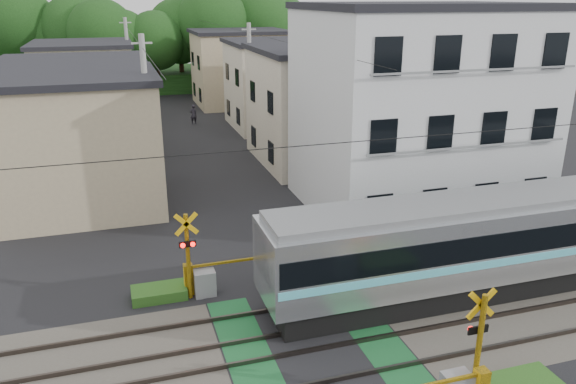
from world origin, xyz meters
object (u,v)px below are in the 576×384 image
object	(u,v)px
apartment_block	(417,109)
pedestrian	(193,114)
crossing_signal_far	(202,276)
crossing_signal_near	(461,382)

from	to	relation	value
apartment_block	pedestrian	size ratio (longest dim) A/B	6.51
crossing_signal_far	pedestrian	xyz separation A→B (m)	(3.59, 26.85, 0.07)
crossing_signal_near	crossing_signal_far	world-z (taller)	same
crossing_signal_near	apartment_block	xyz separation A→B (m)	(5.91, 13.15, 3.94)
crossing_signal_near	apartment_block	size ratio (longest dim) A/B	0.46
apartment_block	pedestrian	xyz separation A→B (m)	(-7.49, 21.01, -3.87)
crossing_signal_near	apartment_block	distance (m)	14.95
crossing_signal_far	apartment_block	size ratio (longest dim) A/B	0.46
apartment_block	pedestrian	bearing A→B (deg)	109.62
apartment_block	crossing_signal_far	bearing A→B (deg)	-152.22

